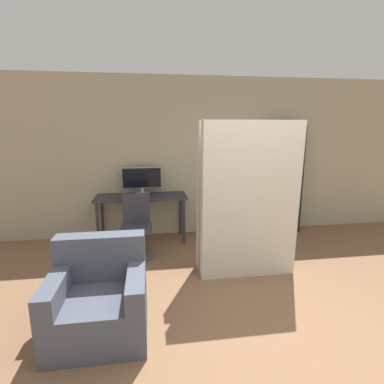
# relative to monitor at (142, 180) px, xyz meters

# --- Properties ---
(ground_plane) EXTENTS (16.00, 16.00, 0.00)m
(ground_plane) POSITION_rel_monitor_xyz_m (1.25, -2.99, -1.01)
(ground_plane) COLOR brown
(wall_back) EXTENTS (8.00, 0.06, 2.70)m
(wall_back) POSITION_rel_monitor_xyz_m (1.25, 0.17, 0.34)
(wall_back) COLOR tan
(wall_back) RESTS_ON ground
(desk) EXTENTS (1.47, 0.58, 0.76)m
(desk) POSITION_rel_monitor_xyz_m (-0.02, -0.15, -0.35)
(desk) COLOR #2D2D33
(desk) RESTS_ON ground
(monitor) EXTENTS (0.65, 0.24, 0.45)m
(monitor) POSITION_rel_monitor_xyz_m (0.00, 0.00, 0.00)
(monitor) COLOR #B7B7BC
(monitor) RESTS_ON desk
(office_chair) EXTENTS (0.52, 0.52, 0.91)m
(office_chair) POSITION_rel_monitor_xyz_m (-0.09, -0.74, -0.65)
(office_chair) COLOR #4C4C51
(office_chair) RESTS_ON ground
(bookshelf) EXTENTS (0.67, 0.28, 1.90)m
(bookshelf) POSITION_rel_monitor_xyz_m (2.38, 0.03, -0.06)
(bookshelf) COLOR black
(bookshelf) RESTS_ON ground
(mattress_near) EXTENTS (1.21, 0.22, 1.95)m
(mattress_near) POSITION_rel_monitor_xyz_m (1.33, -1.57, -0.03)
(mattress_near) COLOR beige
(mattress_near) RESTS_ON ground
(mattress_far) EXTENTS (1.21, 0.21, 1.95)m
(mattress_far) POSITION_rel_monitor_xyz_m (1.33, -1.29, -0.03)
(mattress_far) COLOR beige
(mattress_far) RESTS_ON ground
(armchair) EXTENTS (0.85, 0.80, 0.85)m
(armchair) POSITION_rel_monitor_xyz_m (-0.38, -2.39, -0.69)
(armchair) COLOR #474C5B
(armchair) RESTS_ON ground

